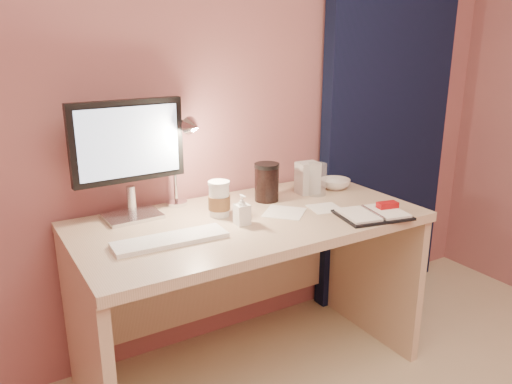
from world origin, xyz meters
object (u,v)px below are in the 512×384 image
clear_cup (317,179)px  desk_lamp (180,153)px  desk (241,262)px  lotion_bottle (242,210)px  coffee_cup (219,200)px  bowl (335,184)px  planner (374,213)px  keyboard (170,240)px  monitor (128,149)px  dark_jar (267,184)px  product_box (308,178)px

clear_cup → desk_lamp: desk_lamp is taller
desk_lamp → desk: bearing=-39.6°
clear_cup → lotion_bottle: size_ratio=1.23×
coffee_cup → bowl: bearing=5.3°
bowl → planner: bearing=-106.9°
lotion_bottle → keyboard: bearing=-175.5°
monitor → dark_jar: monitor is taller
planner → bowl: size_ratio=2.13×
desk → clear_cup: size_ratio=9.48×
planner → dark_jar: (-0.27, 0.40, 0.07)m
desk → lotion_bottle: bearing=-117.1°
coffee_cup → lotion_bottle: size_ratio=1.21×
clear_cup → bowl: clear_cup is taller
bowl → monitor: bearing=174.7°
planner → desk_lamp: size_ratio=0.77×
desk → bowl: bowl is taller
lotion_bottle → desk_lamp: (-0.14, 0.26, 0.19)m
coffee_cup → bowl: (0.66, 0.06, -0.05)m
lotion_bottle → product_box: 0.51m
desk → dark_jar: bearing=23.8°
clear_cup → dark_jar: 0.25m
desk → desk_lamp: (-0.21, 0.13, 0.48)m
bowl → desk_lamp: bearing=175.5°
desk → bowl: 0.62m
keyboard → dark_jar: (0.55, 0.23, 0.07)m
keyboard → dark_jar: dark_jar is taller
desk_lamp → coffee_cup: bearing=-55.3°
monitor → coffee_cup: monitor is taller
planner → product_box: product_box is taller
bowl → lotion_bottle: size_ratio=1.21×
lotion_bottle → planner: bearing=-20.9°
dark_jar → coffee_cup: bearing=-165.5°
planner → bowl: bearing=84.9°
monitor → lotion_bottle: size_ratio=3.95×
keyboard → desk_lamp: desk_lamp is taller
keyboard → planner: 0.83m
planner → dark_jar: size_ratio=2.05×
keyboard → desk_lamp: (0.17, 0.28, 0.24)m
keyboard → coffee_cup: size_ratio=2.81×
planner → dark_jar: 0.48m
monitor → lotion_bottle: (0.34, -0.29, -0.22)m
lotion_bottle → clear_cup: bearing=18.0°
keyboard → dark_jar: bearing=25.1°
bowl → lotion_bottle: (-0.63, -0.20, 0.04)m
bowl → desk_lamp: 0.80m
desk → planner: 0.60m
desk_lamp → clear_cup: bearing=-16.3°
planner → bowl: bowl is taller
desk → dark_jar: (0.18, 0.08, 0.30)m
dark_jar → desk: bearing=-156.2°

